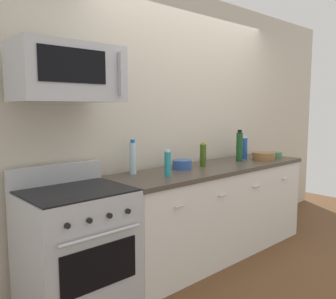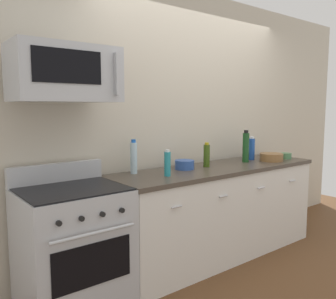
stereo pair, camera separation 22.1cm
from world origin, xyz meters
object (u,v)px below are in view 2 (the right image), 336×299
Objects in this scene: bottle_soda_blue at (252,149)px; bottle_wine_green at (246,147)px; bowl_wooden_salad at (271,157)px; bottle_dish_soap at (167,163)px; range_oven at (73,247)px; bowl_green_glaze at (286,156)px; bottle_olive_oil at (207,155)px; bowl_blue_mixing at (184,164)px; bottle_water_clear at (134,157)px; microwave at (65,74)px.

bottle_wine_green is (-0.19, -0.07, 0.04)m from bottle_soda_blue.
bottle_wine_green is 1.37× the size of bowl_wooden_salad.
bottle_dish_soap is at bearing -173.11° from bottle_soda_blue.
bowl_green_glaze is (2.56, -0.10, 0.49)m from range_oven.
bottle_wine_green is at bearing 0.63° from range_oven.
bowl_blue_mixing is (-0.26, 0.04, -0.07)m from bottle_olive_oil.
bottle_soda_blue is at bearing 152.52° from bowl_green_glaze.
bottle_soda_blue is at bearing -4.52° from bottle_water_clear.
bottle_olive_oil reaches higher than bottle_dish_soap.
bottle_water_clear is 1.91m from bowl_green_glaze.
bottle_soda_blue is at bearing 6.89° from bottle_dish_soap.
bottle_soda_blue is (2.18, 0.05, -0.70)m from microwave.
bottle_olive_oil is at bearing 12.41° from bottle_dish_soap.
bottle_olive_oil is (-0.74, -0.03, -0.01)m from bottle_soda_blue.
bowl_wooden_salad is (0.84, -0.16, -0.07)m from bottle_olive_oil.
bowl_wooden_salad is (1.44, -0.03, -0.06)m from bottle_dish_soap.
bottle_water_clear is (-0.16, 0.28, 0.04)m from bottle_dish_soap.
range_oven is at bearing -179.37° from bottle_wine_green.
bottle_olive_oil is at bearing 2.43° from range_oven.
bowl_blue_mixing reaches higher than bowl_green_glaze.
bottle_olive_oil is at bearing -177.70° from bottle_soda_blue.
bowl_wooden_salad is at bearing -1.20° from bottle_dish_soap.
bottle_olive_oil is 1.32× the size of bowl_blue_mixing.
bottle_soda_blue is at bearing 2.39° from range_oven.
bottle_dish_soap reaches higher than range_oven.
microwave is 2.42m from bowl_wooden_salad.
bottle_wine_green is (1.15, 0.09, 0.05)m from bottle_dish_soap.
bowl_green_glaze is at bearing -12.59° from bottle_wine_green.
bottle_wine_green is at bearing -5.29° from bowl_blue_mixing.
microwave is at bearing 172.18° from bottle_dish_soap.
bottle_water_clear reaches higher than range_oven.
microwave is at bearing 179.34° from bottle_wine_green.
bottle_wine_green reaches higher than bowl_wooden_salad.
bottle_olive_oil is at bearing 169.09° from bowl_wooden_salad.
microwave is 2.10m from bottle_wine_green.
bowl_blue_mixing is at bearing -12.64° from bottle_water_clear.
bottle_water_clear is (0.68, 0.16, -0.68)m from microwave.
bowl_blue_mixing is (-0.81, 0.07, -0.12)m from bottle_wine_green.
bottle_wine_green reaches higher than bowl_blue_mixing.
bottle_wine_green is at bearing 4.61° from bottle_dish_soap.
bottle_dish_soap is at bearing -4.81° from range_oven.
bottle_olive_oil is at bearing 171.55° from bowl_green_glaze.
bottle_soda_blue is (1.34, 0.16, 0.02)m from bottle_dish_soap.
range_oven is 3.48× the size of bottle_water_clear.
bottle_wine_green is at bearing 157.16° from bowl_wooden_salad.
bottle_wine_green is 0.34m from bowl_wooden_salad.
bottle_wine_green is (1.99, -0.02, -0.67)m from microwave.
bottle_soda_blue is 0.23m from bowl_wooden_salad.
range_oven is 2.26m from bottle_soda_blue.
bottle_dish_soap is 1.35m from bottle_soda_blue.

